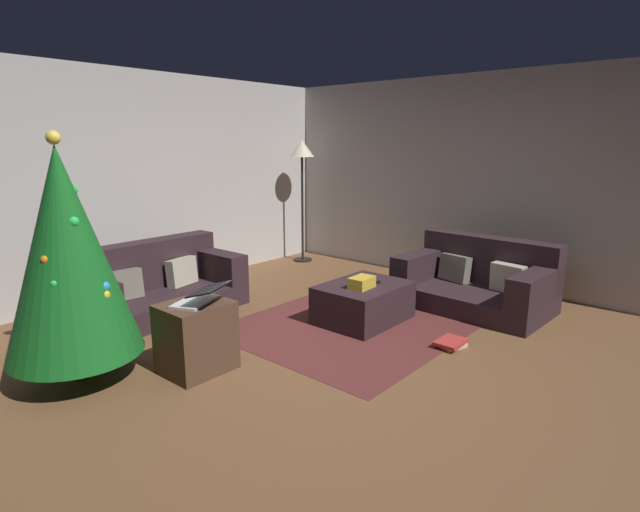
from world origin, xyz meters
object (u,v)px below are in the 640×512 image
Objects in this scene: couch_right at (478,281)px; laptop at (200,297)px; corner_lamp at (302,158)px; side_table at (196,337)px; book_stack at (451,343)px; tv_remote at (373,281)px; ottoman at (363,302)px; christmas_tree at (67,253)px; couch_left at (155,286)px; gift_box at (362,283)px.

couch_right reaches higher than laptop.
corner_lamp is at bearing -3.90° from couch_right.
side_table is (-3.00, 1.01, -0.00)m from couch_right.
couch_right is 1.31m from book_stack.
ottoman is at bearing 179.27° from tv_remote.
christmas_tree reaches higher than laptop.
couch_left is 1.66m from laptop.
tv_remote is (-1.08, 0.65, 0.12)m from couch_right.
corner_lamp is at bearing 18.97° from christmas_tree.
laptop reaches higher than gift_box.
laptop is at bearing 179.27° from tv_remote.
christmas_tree is at bearing 158.00° from gift_box.
gift_box is 1.72m from side_table.
book_stack is (1.22, -2.82, -0.25)m from couch_left.
couch_right is at bearing -22.98° from tv_remote.
gift_box is at bearing -152.52° from ottoman.
couch_left is at bearing 70.10° from side_table.
couch_left is 0.93× the size of christmas_tree.
couch_right is 5.48× the size of book_stack.
corner_lamp is at bearing 66.91° from tv_remote.
book_stack is at bearing 106.78° from couch_right.
book_stack is at bearing -91.94° from ottoman.
couch_right is at bearing 133.73° from couch_left.
ottoman is at bearing 27.48° from gift_box.
side_table reaches higher than book_stack.
laptop reaches higher than book_stack.
book_stack is at bearing -115.62° from corner_lamp.
christmas_tree is at bearing -161.03° from corner_lamp.
christmas_tree is at bearing 69.30° from couch_right.
gift_box is 0.14× the size of corner_lamp.
ottoman is 1.61× the size of side_table.
corner_lamp reaches higher than couch_left.
side_table reaches higher than tv_remote.
tv_remote is 0.09× the size of christmas_tree.
couch_right reaches higher than gift_box.
ottoman is at bearing -9.06° from laptop.
couch_right is at bearing -29.18° from ottoman.
side_table is at bearing 73.75° from couch_right.
couch_left is 1.09× the size of couch_right.
couch_left reaches higher than book_stack.
tv_remote is at bearing 126.07° from couch_left.
tv_remote is at bearing 61.01° from couch_right.
couch_left reaches higher than tv_remote.
side_table is at bearing 113.08° from laptop.
side_table is at bearing -149.76° from corner_lamp.
couch_left reaches higher than laptop.
corner_lamp is at bearing 64.38° from book_stack.
christmas_tree is 1.03× the size of corner_lamp.
book_stack is at bearing -37.70° from christmas_tree.
laptop is (-1.90, 0.30, 0.22)m from tv_remote.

